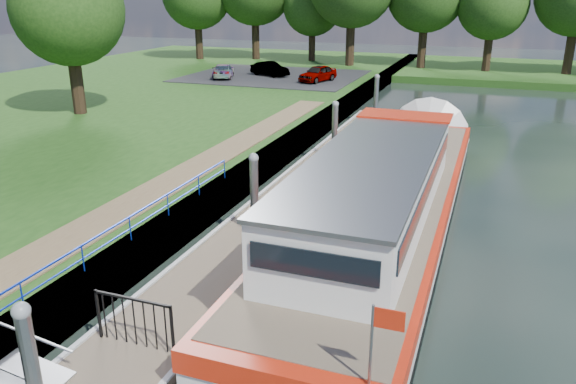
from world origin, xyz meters
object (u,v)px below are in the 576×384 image
(pontoon, at_px, (302,193))
(barge, at_px, (390,194))
(car_b, at_px, (270,69))
(car_c, at_px, (223,71))
(car_a, at_px, (318,73))

(pontoon, height_order, barge, barge)
(car_b, bearing_deg, barge, -127.26)
(barge, height_order, car_c, barge)
(barge, xyz_separation_m, car_b, (-14.81, 26.16, 0.33))
(barge, bearing_deg, car_b, 119.52)
(car_c, bearing_deg, car_b, -164.77)
(car_a, relative_size, car_c, 0.96)
(pontoon, relative_size, car_b, 8.55)
(barge, distance_m, car_c, 29.88)
(car_b, distance_m, car_c, 3.89)
(car_a, relative_size, car_b, 1.04)
(pontoon, distance_m, barge, 4.00)
(barge, xyz_separation_m, car_a, (-10.16, 24.60, 0.37))
(pontoon, height_order, car_a, car_a)
(pontoon, bearing_deg, car_a, 105.87)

